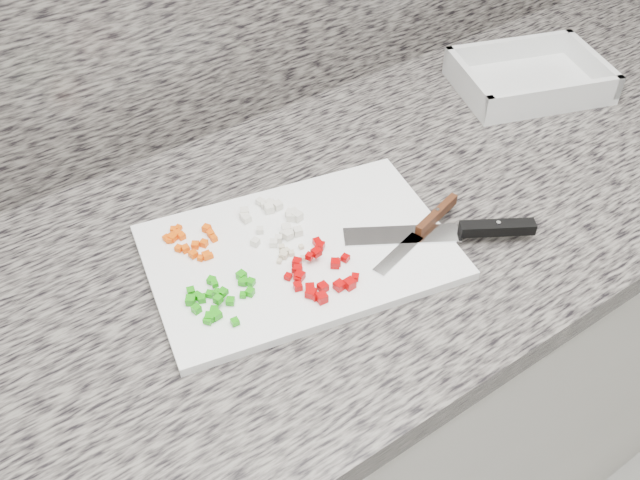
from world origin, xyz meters
The scene contains 11 objects.
cabinet centered at (0.00, 1.44, 0.43)m, with size 3.92×0.62×0.86m, color silver.
countertop centered at (0.00, 1.44, 0.88)m, with size 3.96×0.64×0.04m, color #69635C.
cutting_board centered at (-0.04, 1.41, 0.91)m, with size 0.40×0.27×0.01m, color white.
carrot_pile centered at (-0.15, 1.50, 0.92)m, with size 0.06×0.08×0.01m.
onion_pile centered at (-0.04, 1.47, 0.92)m, with size 0.09×0.10×0.01m.
green_pepper_pile centered at (-0.17, 1.39, 0.92)m, with size 0.09×0.09×0.02m.
red_pepper_pile centered at (-0.05, 1.35, 0.92)m, with size 0.09×0.10×0.02m.
garlic_pile centered at (-0.06, 1.41, 0.92)m, with size 0.05×0.04×0.01m.
chef_knife centered at (0.16, 1.31, 0.92)m, with size 0.24×0.16×0.02m.
paring_knife centered at (0.13, 1.34, 0.92)m, with size 0.18×0.06×0.02m.
tray centered at (0.53, 1.53, 0.92)m, with size 0.30×0.26×0.05m.
Camera 1 is at (-0.41, 0.84, 1.58)m, focal length 40.00 mm.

